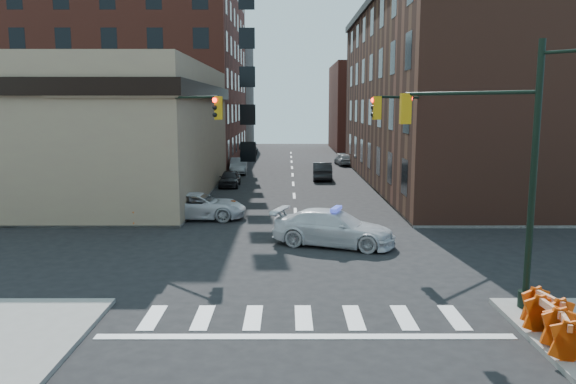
{
  "coord_description": "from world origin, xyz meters",
  "views": [
    {
      "loc": [
        -0.48,
        -22.74,
        6.26
      ],
      "look_at": [
        -0.45,
        3.54,
        2.2
      ],
      "focal_mm": 35.0,
      "sensor_mm": 36.0,
      "label": 1
    }
  ],
  "objects_px": {
    "pickup": "(199,206)",
    "pedestrian_b": "(58,206)",
    "barricade_nw_a": "(130,216)",
    "pedestrian_a": "(137,205)",
    "parked_car_wnear": "(230,178)",
    "police_car": "(334,228)",
    "barricade_se_a": "(547,312)",
    "parked_car_wfar": "(239,166)",
    "barrel_road": "(311,223)",
    "barrel_bank": "(231,209)",
    "parked_car_enear": "(322,171)"
  },
  "relations": [
    {
      "from": "police_car",
      "to": "parked_car_wfar",
      "type": "distance_m",
      "value": 27.93
    },
    {
      "from": "parked_car_wfar",
      "to": "pedestrian_b",
      "type": "height_order",
      "value": "pedestrian_b"
    },
    {
      "from": "barricade_se_a",
      "to": "police_car",
      "type": "bearing_deg",
      "value": 13.89
    },
    {
      "from": "parked_car_wnear",
      "to": "pedestrian_b",
      "type": "relative_size",
      "value": 2.17
    },
    {
      "from": "pickup",
      "to": "parked_car_wfar",
      "type": "xyz_separation_m",
      "value": [
        0.41,
        21.12,
        -0.01
      ]
    },
    {
      "from": "pedestrian_a",
      "to": "barrel_road",
      "type": "distance_m",
      "value": 9.16
    },
    {
      "from": "barrel_road",
      "to": "pedestrian_a",
      "type": "bearing_deg",
      "value": 170.64
    },
    {
      "from": "police_car",
      "to": "barricade_nw_a",
      "type": "bearing_deg",
      "value": 88.01
    },
    {
      "from": "barrel_bank",
      "to": "barricade_se_a",
      "type": "height_order",
      "value": "barricade_se_a"
    },
    {
      "from": "police_car",
      "to": "pedestrian_a",
      "type": "distance_m",
      "value": 10.72
    },
    {
      "from": "barricade_se_a",
      "to": "barrel_bank",
      "type": "bearing_deg",
      "value": 19.03
    },
    {
      "from": "parked_car_wnear",
      "to": "barricade_se_a",
      "type": "distance_m",
      "value": 30.89
    },
    {
      "from": "barrel_bank",
      "to": "pickup",
      "type": "bearing_deg",
      "value": -162.59
    },
    {
      "from": "pickup",
      "to": "barrel_road",
      "type": "xyz_separation_m",
      "value": [
        6.1,
        -3.49,
        -0.25
      ]
    },
    {
      "from": "parked_car_wfar",
      "to": "pedestrian_a",
      "type": "bearing_deg",
      "value": -101.36
    },
    {
      "from": "parked_car_wfar",
      "to": "barricade_nw_a",
      "type": "distance_m",
      "value": 23.48
    },
    {
      "from": "pedestrian_b",
      "to": "barricade_nw_a",
      "type": "height_order",
      "value": "pedestrian_b"
    },
    {
      "from": "parked_car_wfar",
      "to": "barricade_se_a",
      "type": "xyz_separation_m",
      "value": [
        11.66,
        -37.12,
        -0.07
      ]
    },
    {
      "from": "barrel_road",
      "to": "barricade_se_a",
      "type": "distance_m",
      "value": 13.87
    },
    {
      "from": "parked_car_wfar",
      "to": "pedestrian_b",
      "type": "bearing_deg",
      "value": -111.6
    },
    {
      "from": "parked_car_enear",
      "to": "pedestrian_a",
      "type": "xyz_separation_m",
      "value": [
        -10.82,
        -18.78,
        0.4
      ]
    },
    {
      "from": "barrel_bank",
      "to": "barricade_se_a",
      "type": "bearing_deg",
      "value": -58.02
    },
    {
      "from": "barrel_road",
      "to": "barricade_se_a",
      "type": "bearing_deg",
      "value": -64.5
    },
    {
      "from": "police_car",
      "to": "barrel_bank",
      "type": "relative_size",
      "value": 5.98
    },
    {
      "from": "barricade_nw_a",
      "to": "pickup",
      "type": "bearing_deg",
      "value": 46.86
    },
    {
      "from": "pedestrian_a",
      "to": "barricade_nw_a",
      "type": "height_order",
      "value": "pedestrian_a"
    },
    {
      "from": "barrel_road",
      "to": "barrel_bank",
      "type": "xyz_separation_m",
      "value": [
        -4.36,
        4.04,
        -0.02
      ]
    },
    {
      "from": "parked_car_enear",
      "to": "barrel_road",
      "type": "distance_m",
      "value": 20.35
    },
    {
      "from": "pedestrian_a",
      "to": "pedestrian_b",
      "type": "relative_size",
      "value": 1.15
    },
    {
      "from": "parked_car_enear",
      "to": "barricade_nw_a",
      "type": "height_order",
      "value": "parked_car_enear"
    },
    {
      "from": "police_car",
      "to": "pickup",
      "type": "height_order",
      "value": "police_car"
    },
    {
      "from": "parked_car_wnear",
      "to": "pickup",
      "type": "bearing_deg",
      "value": -92.03
    },
    {
      "from": "pedestrian_a",
      "to": "barrel_bank",
      "type": "xyz_separation_m",
      "value": [
        4.65,
        2.55,
        -0.68
      ]
    },
    {
      "from": "barrel_road",
      "to": "barrel_bank",
      "type": "relative_size",
      "value": 1.03
    },
    {
      "from": "police_car",
      "to": "barricade_se_a",
      "type": "height_order",
      "value": "police_car"
    },
    {
      "from": "parked_car_wfar",
      "to": "barrel_road",
      "type": "bearing_deg",
      "value": -80.15
    },
    {
      "from": "police_car",
      "to": "pedestrian_b",
      "type": "height_order",
      "value": "pedestrian_b"
    },
    {
      "from": "pickup",
      "to": "barrel_road",
      "type": "distance_m",
      "value": 7.04
    },
    {
      "from": "parked_car_wnear",
      "to": "barrel_bank",
      "type": "height_order",
      "value": "parked_car_wnear"
    },
    {
      "from": "pedestrian_a",
      "to": "barrel_road",
      "type": "xyz_separation_m",
      "value": [
        9.02,
        -1.49,
        -0.66
      ]
    },
    {
      "from": "pedestrian_a",
      "to": "parked_car_wnear",
      "type": "bearing_deg",
      "value": 86.42
    },
    {
      "from": "pickup",
      "to": "parked_car_enear",
      "type": "height_order",
      "value": "parked_car_enear"
    },
    {
      "from": "parked_car_wnear",
      "to": "pedestrian_a",
      "type": "height_order",
      "value": "pedestrian_a"
    },
    {
      "from": "pickup",
      "to": "parked_car_wfar",
      "type": "relative_size",
      "value": 1.2
    },
    {
      "from": "barricade_se_a",
      "to": "pickup",
      "type": "bearing_deg",
      "value": 24.07
    },
    {
      "from": "pedestrian_a",
      "to": "barricade_se_a",
      "type": "xyz_separation_m",
      "value": [
        14.99,
        -14.0,
        -0.49
      ]
    },
    {
      "from": "parked_car_wfar",
      "to": "barrel_bank",
      "type": "bearing_deg",
      "value": -89.48
    },
    {
      "from": "pickup",
      "to": "pedestrian_b",
      "type": "relative_size",
      "value": 3.05
    },
    {
      "from": "police_car",
      "to": "parked_car_enear",
      "type": "bearing_deg",
      "value": 16.74
    },
    {
      "from": "barricade_se_a",
      "to": "barricade_nw_a",
      "type": "xyz_separation_m",
      "value": [
        -15.37,
        13.94,
        -0.09
      ]
    }
  ]
}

